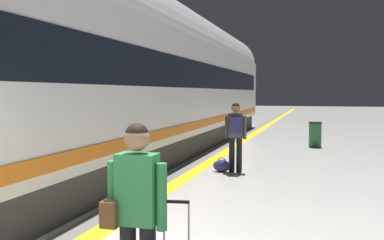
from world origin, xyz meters
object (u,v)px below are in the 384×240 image
(traveller_foreground, at_px, (136,208))
(waste_bin, at_px, (315,134))
(high_speed_train, at_px, (108,71))
(passenger_near, at_px, (236,131))
(duffel_bag_near, at_px, (222,166))

(traveller_foreground, bearing_deg, waste_bin, 83.78)
(high_speed_train, height_order, traveller_foreground, high_speed_train)
(passenger_near, xyz_separation_m, waste_bin, (1.85, 5.54, -0.56))
(duffel_bag_near, xyz_separation_m, waste_bin, (2.17, 5.64, 0.30))
(high_speed_train, distance_m, duffel_bag_near, 3.64)
(high_speed_train, relative_size, traveller_foreground, 18.20)
(passenger_near, xyz_separation_m, duffel_bag_near, (-0.32, -0.10, -0.87))
(passenger_near, bearing_deg, high_speed_train, -162.51)
(traveller_foreground, bearing_deg, passenger_near, 94.02)
(high_speed_train, distance_m, waste_bin, 8.33)
(high_speed_train, height_order, waste_bin, high_speed_train)
(high_speed_train, distance_m, passenger_near, 3.46)
(high_speed_train, bearing_deg, waste_bin, 53.31)
(traveller_foreground, relative_size, passenger_near, 1.00)
(passenger_near, relative_size, waste_bin, 1.89)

